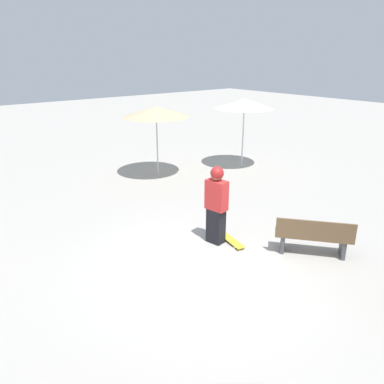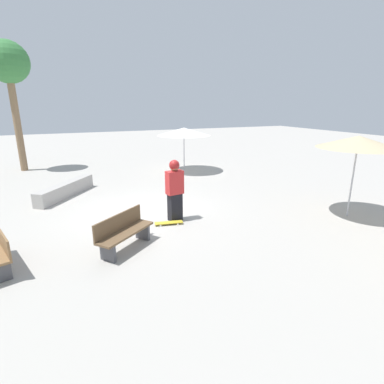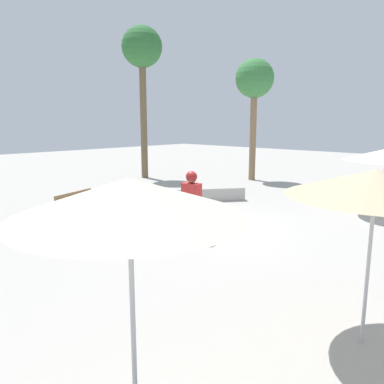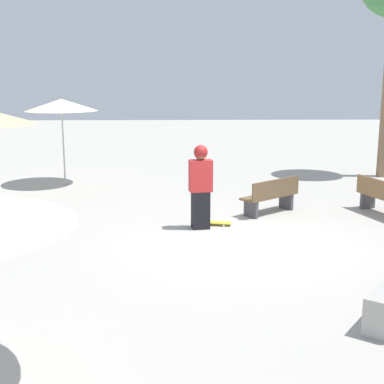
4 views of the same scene
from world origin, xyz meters
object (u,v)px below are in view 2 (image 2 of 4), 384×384
at_px(shade_umbrella_white, 184,132).
at_px(palm_tree_far_back, 8,66).
at_px(skateboard, 169,223).
at_px(bench_near, 124,232).
at_px(skater_main, 175,188).
at_px(shade_umbrella_tan, 358,142).
at_px(concrete_ledge, 66,190).

bearing_deg(shade_umbrella_white, palm_tree_far_back, 155.05).
height_order(skateboard, bench_near, bench_near).
bearing_deg(shade_umbrella_white, skateboard, -115.75).
height_order(skater_main, shade_umbrella_white, shade_umbrella_white).
height_order(shade_umbrella_tan, palm_tree_far_back, palm_tree_far_back).
bearing_deg(palm_tree_far_back, bench_near, -74.61).
distance_m(shade_umbrella_white, palm_tree_far_back, 8.83).
distance_m(skater_main, shade_umbrella_tan, 5.44).
distance_m(skateboard, shade_umbrella_tan, 5.91).
height_order(bench_near, shade_umbrella_tan, shade_umbrella_tan).
bearing_deg(bench_near, skater_main, 176.62).
height_order(concrete_ledge, shade_umbrella_white, shade_umbrella_white).
bearing_deg(skateboard, bench_near, 45.69).
xyz_separation_m(bench_near, shade_umbrella_tan, (6.71, -0.56, 1.84)).
xyz_separation_m(shade_umbrella_white, shade_umbrella_tan, (2.19, -7.93, 0.26)).
bearing_deg(shade_umbrella_tan, concrete_ledge, 144.24).
height_order(bench_near, shade_umbrella_white, shade_umbrella_white).
height_order(shade_umbrella_white, shade_umbrella_tan, shade_umbrella_tan).
bearing_deg(concrete_ledge, shade_umbrella_white, 21.79).
bearing_deg(palm_tree_far_back, shade_umbrella_tan, -49.65).
xyz_separation_m(concrete_ledge, palm_tree_far_back, (-1.85, 5.77, 4.77)).
bearing_deg(concrete_ledge, palm_tree_far_back, 107.78).
bearing_deg(bench_near, concrete_ledge, -116.00).
bearing_deg(skateboard, shade_umbrella_tan, 175.28).
bearing_deg(skateboard, skater_main, -128.07).
bearing_deg(skater_main, skateboard, 31.02).
bearing_deg(skater_main, palm_tree_far_back, -73.23).
height_order(skater_main, bench_near, skater_main).
height_order(skateboard, concrete_ledge, concrete_ledge).
xyz_separation_m(concrete_ledge, bench_near, (1.14, -5.10, 0.17)).
bearing_deg(bench_near, palm_tree_far_back, -113.23).
xyz_separation_m(skateboard, palm_tree_far_back, (-4.44, 9.89, 4.97)).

